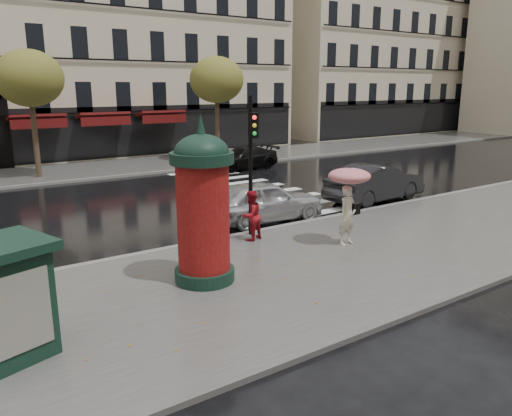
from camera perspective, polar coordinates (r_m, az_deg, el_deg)
ground at (r=13.38m, az=1.28°, el=-7.26°), size 160.00×160.00×0.00m
near_sidewalk at (r=12.98m, az=2.58°, el=-7.66°), size 90.00×7.00×0.12m
far_sidewalk at (r=30.40m, az=-20.19°, el=3.93°), size 90.00×6.00×0.12m
near_kerb at (r=15.75m, az=-5.12°, el=-3.77°), size 90.00×0.25×0.14m
far_kerb at (r=27.53m, az=-18.60°, el=3.13°), size 90.00×0.25×0.14m
zebra_crossing at (r=24.27m, az=-0.47°, el=2.35°), size 3.60×11.75×0.01m
bldg_far_right at (r=57.96m, az=11.99°, el=19.90°), size 24.00×14.00×22.90m
tree_far_left at (r=28.62m, az=-24.49°, el=13.29°), size 3.40×3.40×6.64m
tree_far_right at (r=32.51m, az=-4.52°, el=14.35°), size 3.40×3.40×6.64m
woman_umbrella at (r=15.08m, az=10.56°, el=1.69°), size 1.25×1.25×2.41m
woman_red at (r=15.42m, az=-0.58°, el=-0.87°), size 0.90×0.79×1.57m
man_burgundy at (r=14.20m, az=-4.47°, el=-1.80°), size 0.89×0.60×1.76m
morris_column at (r=11.96m, az=-6.09°, el=0.50°), size 1.51×1.51×4.07m
traffic_light at (r=15.61m, az=-0.52°, el=6.35°), size 0.31×0.43×4.40m
car_silver at (r=18.02m, az=0.86°, el=0.82°), size 4.61×2.10×1.53m
car_darkgrey at (r=21.86m, az=13.49°, el=2.83°), size 4.99×2.09×1.60m
car_black at (r=29.71m, az=-1.52°, el=5.71°), size 4.61×2.11×1.31m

